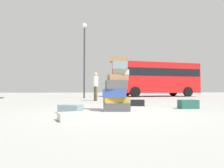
% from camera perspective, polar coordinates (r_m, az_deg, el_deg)
% --- Properties ---
extents(ground_plane, '(80.00, 80.00, 0.00)m').
position_cam_1_polar(ground_plane, '(5.56, 1.25, -8.27)').
color(ground_plane, '#9E9E99').
extents(suitcase_tower, '(0.85, 0.54, 1.63)m').
position_cam_1_polar(suitcase_tower, '(5.74, 1.45, -1.50)').
color(suitcase_tower, '#4C4C51').
rests_on(suitcase_tower, ground).
extents(suitcase_cream_right_side, '(0.65, 0.57, 0.16)m').
position_cam_1_polar(suitcase_cream_right_side, '(4.14, -11.73, -9.36)').
color(suitcase_cream_right_side, beige).
rests_on(suitcase_cream_right_side, ground).
extents(suitcase_black_behind_tower, '(0.59, 0.41, 0.24)m').
position_cam_1_polar(suitcase_black_behind_tower, '(7.70, 7.49, -5.53)').
color(suitcase_black_behind_tower, black).
rests_on(suitcase_black_behind_tower, ground).
extents(suitcase_slate_foreground_near, '(0.70, 0.59, 0.23)m').
position_cam_1_polar(suitcase_slate_foreground_near, '(5.46, -12.14, -7.16)').
color(suitcase_slate_foreground_near, gray).
rests_on(suitcase_slate_foreground_near, ground).
extents(suitcase_teal_left_side, '(0.61, 0.36, 0.30)m').
position_cam_1_polar(suitcase_teal_left_side, '(7.04, 21.60, -5.57)').
color(suitcase_teal_left_side, '#26594C').
rests_on(suitcase_teal_left_side, ground).
extents(person_bearded_onlooker, '(0.30, 0.33, 1.64)m').
position_cam_1_polar(person_bearded_onlooker, '(11.08, -4.88, 0.07)').
color(person_bearded_onlooker, brown).
rests_on(person_bearded_onlooker, ground).
extents(parked_bus, '(8.32, 3.63, 3.15)m').
position_cam_1_polar(parked_bus, '(19.03, 12.86, 1.91)').
color(parked_bus, red).
rests_on(parked_bus, ground).
extents(lamp_post, '(0.36, 0.36, 5.73)m').
position_cam_1_polar(lamp_post, '(15.06, -8.17, 10.31)').
color(lamp_post, '#333338').
rests_on(lamp_post, ground).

